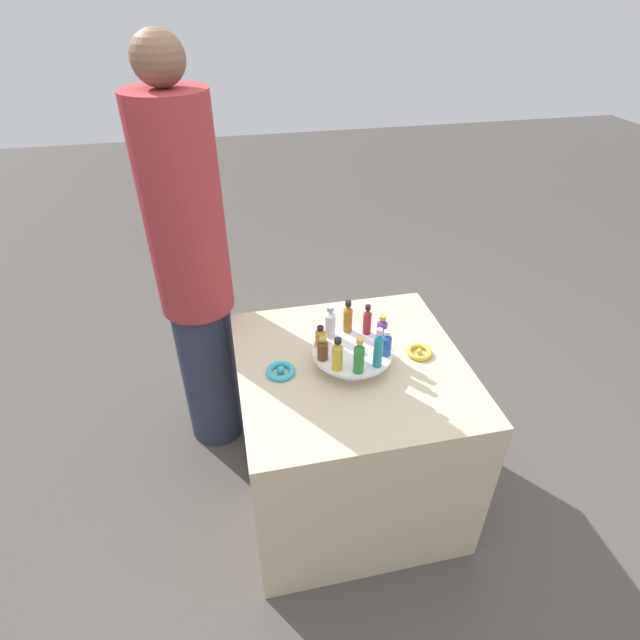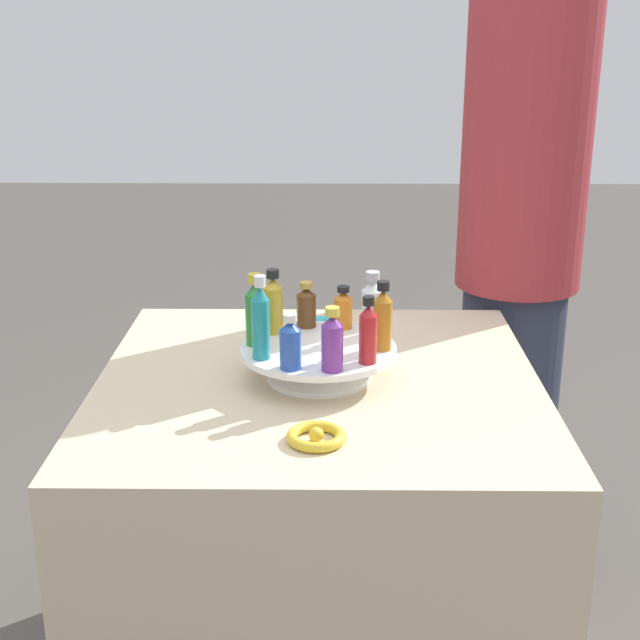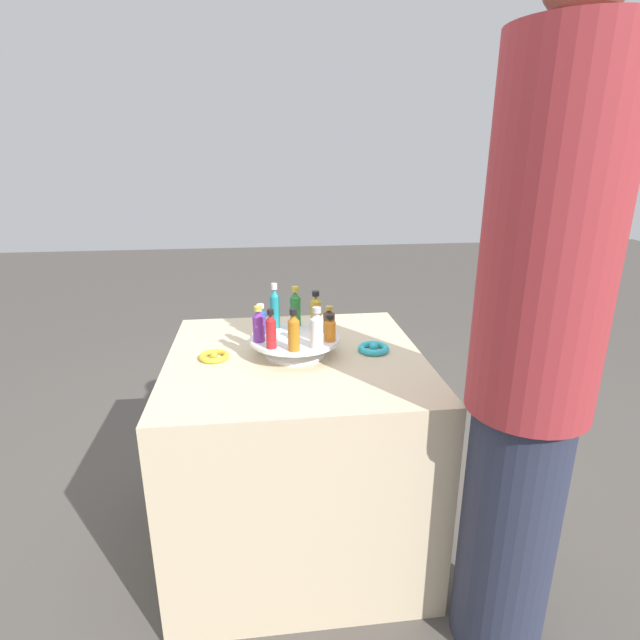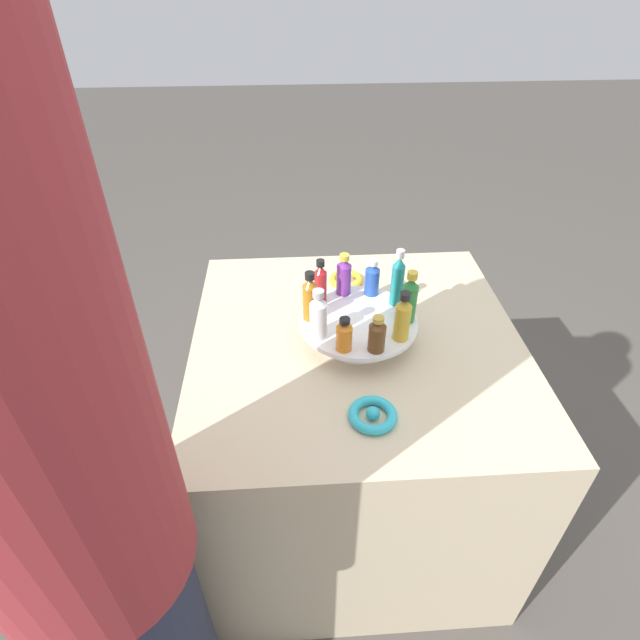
# 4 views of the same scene
# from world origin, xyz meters

# --- Properties ---
(ground_plane) EXTENTS (12.00, 12.00, 0.00)m
(ground_plane) POSITION_xyz_m (0.00, 0.00, 0.00)
(ground_plane) COLOR #4C4742
(party_table) EXTENTS (0.83, 0.83, 0.71)m
(party_table) POSITION_xyz_m (0.00, 0.00, 0.35)
(party_table) COLOR beige
(party_table) RESTS_ON ground_plane
(display_stand) EXTENTS (0.29, 0.29, 0.06)m
(display_stand) POSITION_xyz_m (0.00, 0.00, 0.75)
(display_stand) COLOR white
(display_stand) RESTS_ON party_table
(bottle_purple) EXTENTS (0.04, 0.04, 0.11)m
(bottle_purple) POSITION_xyz_m (0.11, 0.03, 0.83)
(bottle_purple) COLOR #702D93
(bottle_purple) RESTS_ON display_stand
(bottle_red) EXTENTS (0.03, 0.03, 0.12)m
(bottle_red) POSITION_xyz_m (0.08, 0.09, 0.83)
(bottle_red) COLOR #B21E23
(bottle_red) RESTS_ON display_stand
(bottle_amber) EXTENTS (0.04, 0.04, 0.13)m
(bottle_amber) POSITION_xyz_m (0.01, 0.12, 0.83)
(bottle_amber) COLOR #AD6B19
(bottle_amber) RESTS_ON display_stand
(bottle_clear) EXTENTS (0.04, 0.04, 0.13)m
(bottle_clear) POSITION_xyz_m (-0.06, 0.10, 0.83)
(bottle_clear) COLOR silver
(bottle_clear) RESTS_ON display_stand
(bottle_orange) EXTENTS (0.04, 0.04, 0.08)m
(bottle_orange) POSITION_xyz_m (-0.11, 0.05, 0.81)
(bottle_orange) COLOR orange
(bottle_orange) RESTS_ON display_stand
(bottle_brown) EXTENTS (0.04, 0.04, 0.09)m
(bottle_brown) POSITION_xyz_m (-0.11, -0.03, 0.81)
(bottle_brown) COLOR brown
(bottle_brown) RESTS_ON display_stand
(bottle_gold) EXTENTS (0.04, 0.04, 0.13)m
(bottle_gold) POSITION_xyz_m (-0.08, -0.09, 0.83)
(bottle_gold) COLOR gold
(bottle_gold) RESTS_ON display_stand
(bottle_green) EXTENTS (0.04, 0.04, 0.14)m
(bottle_green) POSITION_xyz_m (-0.01, -0.12, 0.84)
(bottle_green) COLOR #288438
(bottle_green) RESTS_ON display_stand
(bottle_teal) EXTENTS (0.03, 0.03, 0.15)m
(bottle_teal) POSITION_xyz_m (0.06, -0.10, 0.84)
(bottle_teal) COLOR teal
(bottle_teal) RESTS_ON display_stand
(bottle_blue) EXTENTS (0.04, 0.04, 0.10)m
(bottle_blue) POSITION_xyz_m (0.11, -0.05, 0.82)
(bottle_blue) COLOR #234CAD
(bottle_blue) RESTS_ON display_stand
(ribbon_bow_gold) EXTENTS (0.10, 0.10, 0.02)m
(ribbon_bow_gold) POSITION_xyz_m (0.26, 0.00, 0.72)
(ribbon_bow_gold) COLOR gold
(ribbon_bow_gold) RESTS_ON party_table
(ribbon_bow_teal) EXTENTS (0.10, 0.10, 0.03)m
(ribbon_bow_teal) POSITION_xyz_m (-0.26, -0.00, 0.72)
(ribbon_bow_teal) COLOR #2DB7CC
(ribbon_bow_teal) RESTS_ON party_table
(person_figure) EXTENTS (0.30, 0.30, 1.75)m
(person_figure) POSITION_xyz_m (-0.54, 0.48, 0.88)
(person_figure) COLOR #282D42
(person_figure) RESTS_ON ground_plane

